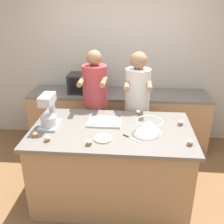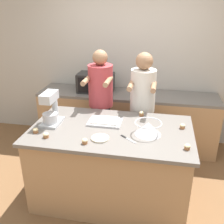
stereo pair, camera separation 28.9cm
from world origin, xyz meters
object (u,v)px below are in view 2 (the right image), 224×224
(cupcake_1, at_px, (183,126))
(cupcake_5, at_px, (46,135))
(cupcake_0, at_px, (85,141))
(person_right, at_px, (142,111))
(microwave_oven, at_px, (96,83))
(person_left, at_px, (101,107))
(baking_tray, at_px, (105,121))
(stand_mixer, at_px, (51,110))
(mixing_bowl, at_px, (148,128))
(cupcake_3, at_px, (36,130))
(small_plate, at_px, (100,138))
(cupcake_2, at_px, (187,147))
(knife, at_px, (127,139))
(cupcake_4, at_px, (142,114))

(cupcake_1, height_order, cupcake_5, same)
(cupcake_0, distance_m, cupcake_1, 1.11)
(person_right, height_order, microwave_oven, person_right)
(person_left, height_order, cupcake_5, person_left)
(baking_tray, bearing_deg, microwave_oven, 109.41)
(stand_mixer, distance_m, mixing_bowl, 1.11)
(cupcake_1, height_order, cupcake_3, same)
(microwave_oven, xyz_separation_m, small_plate, (0.44, -1.54, -0.11))
(mixing_bowl, distance_m, cupcake_5, 1.07)
(stand_mixer, bearing_deg, mixing_bowl, -2.52)
(microwave_oven, bearing_deg, cupcake_2, -50.48)
(knife, xyz_separation_m, cupcake_2, (0.59, -0.09, 0.03))
(baking_tray, xyz_separation_m, knife, (0.31, -0.33, -0.02))
(person_left, bearing_deg, cupcake_1, -27.17)
(stand_mixer, distance_m, cupcake_4, 1.09)
(person_right, distance_m, mixing_bowl, 0.77)
(cupcake_3, bearing_deg, cupcake_5, -27.34)
(person_right, distance_m, cupcake_1, 0.74)
(knife, bearing_deg, cupcake_0, -156.19)
(person_left, bearing_deg, small_plate, -77.14)
(person_left, xyz_separation_m, cupcake_4, (0.58, -0.28, 0.08))
(baking_tray, bearing_deg, knife, -47.36)
(small_plate, bearing_deg, cupcake_3, 179.97)
(microwave_oven, bearing_deg, mixing_bowl, -55.74)
(person_right, xyz_separation_m, stand_mixer, (-0.98, -0.70, 0.22))
(stand_mixer, relative_size, small_plate, 2.05)
(cupcake_1, height_order, cupcake_2, same)
(baking_tray, distance_m, cupcake_3, 0.79)
(person_left, relative_size, cupcake_5, 28.90)
(person_right, distance_m, cupcake_0, 1.18)
(knife, xyz_separation_m, cupcake_3, (-0.99, -0.06, 0.03))
(mixing_bowl, relative_size, cupcake_0, 5.03)
(mixing_bowl, relative_size, cupcake_1, 5.03)
(knife, bearing_deg, small_plate, -168.47)
(cupcake_5, bearing_deg, baking_tray, 41.69)
(person_right, distance_m, small_plate, 1.02)
(cupcake_0, bearing_deg, microwave_oven, 100.56)
(cupcake_1, bearing_deg, knife, -148.20)
(mixing_bowl, distance_m, cupcake_0, 0.69)
(cupcake_3, bearing_deg, mixing_bowl, 9.73)
(cupcake_4, distance_m, cupcake_5, 1.19)
(person_right, xyz_separation_m, cupcake_3, (-1.06, -0.95, 0.08))
(cupcake_2, bearing_deg, microwave_oven, 129.52)
(cupcake_1, distance_m, cupcake_3, 1.61)
(small_plate, bearing_deg, knife, 11.53)
(small_plate, distance_m, cupcake_1, 0.94)
(baking_tray, distance_m, knife, 0.45)
(person_left, relative_size, person_right, 1.01)
(baking_tray, distance_m, cupcake_2, 1.00)
(stand_mixer, height_order, baking_tray, stand_mixer)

